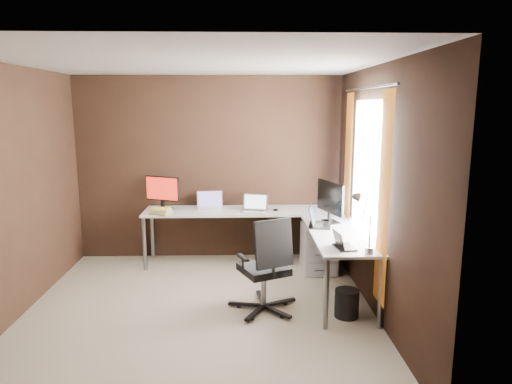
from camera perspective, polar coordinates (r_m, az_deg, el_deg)
The scene contains 15 objects.
room at distance 4.57m, azimuth -3.11°, elevation 0.36°, with size 3.60×3.60×2.50m.
desk at distance 5.67m, azimuth 2.26°, elevation -3.78°, with size 2.65×2.25×0.73m.
drawer_pedestal at distance 5.95m, azimuth 7.84°, elevation -6.97°, with size 0.42×0.50×0.60m, color silver.
monitor_left at distance 6.22m, azimuth -11.64°, elevation 0.15°, with size 0.47×0.24×0.44m.
monitor_right at distance 5.45m, azimuth 9.28°, elevation -0.93°, with size 0.23×0.58×0.49m.
laptop_white at distance 6.18m, azimuth -5.78°, elevation -1.63°, with size 0.36×0.27×0.23m.
laptop_silver at distance 5.99m, azimuth -0.21°, elevation -1.99°, with size 0.38×0.31×0.22m.
laptop_black_big at distance 5.33m, azimuth 7.65°, elevation -3.67°, with size 0.32×0.40×0.23m.
laptop_black_small at distance 4.55m, azimuth 10.74°, elevation -6.45°, with size 0.21×0.27×0.17m.
book_stack at distance 5.98m, azimuth -11.80°, elevation -2.37°, with size 0.29×0.26×0.08m.
mouse_left at distance 5.97m, azimuth -11.30°, elevation -2.57°, with size 0.07×0.05×0.03m, color black.
mouse_corner at distance 6.02m, azimuth 2.47°, elevation -2.27°, with size 0.08×0.05×0.03m, color black.
desk_lamp at distance 4.41m, azimuth 13.11°, elevation -2.86°, with size 0.19×0.22×0.56m.
office_chair at distance 4.79m, azimuth 1.18°, elevation -11.40°, with size 0.58×0.61×1.01m.
wastebasket at distance 4.82m, azimuth 11.27°, elevation -13.48°, with size 0.24×0.24×0.28m, color black.
Camera 1 is at (0.45, -4.43, 2.10)m, focal length 32.00 mm.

